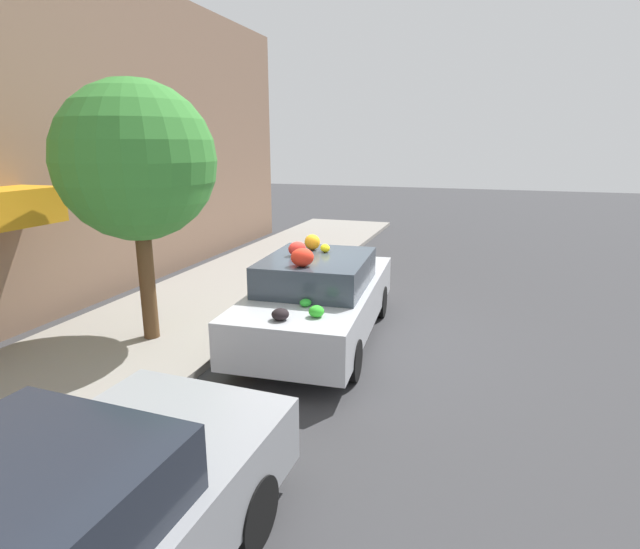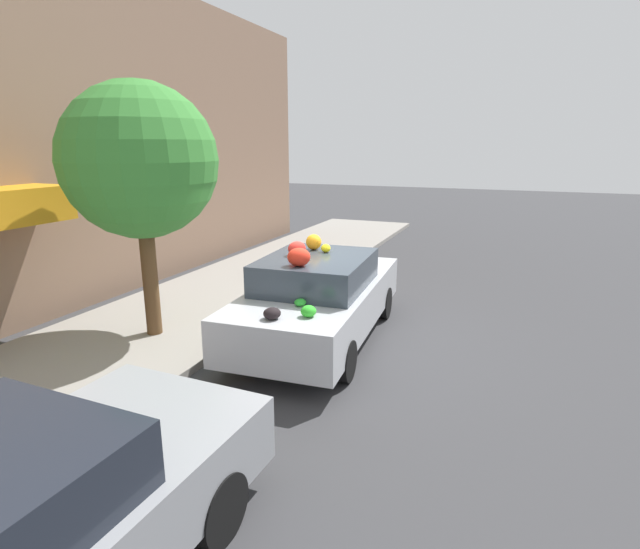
% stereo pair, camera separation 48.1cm
% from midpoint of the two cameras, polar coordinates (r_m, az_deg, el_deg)
% --- Properties ---
extents(ground_plane, '(60.00, 60.00, 0.00)m').
position_cam_midpoint_polar(ground_plane, '(8.27, 1.41, -7.28)').
color(ground_plane, '#38383A').
extents(sidewalk_curb, '(24.00, 3.20, 0.12)m').
position_cam_midpoint_polar(sidewalk_curb, '(9.49, -14.07, -4.44)').
color(sidewalk_curb, gray).
rests_on(sidewalk_curb, ground).
extents(building_facade, '(18.00, 1.20, 6.47)m').
position_cam_midpoint_polar(building_facade, '(10.37, -25.98, 13.73)').
color(building_facade, '#846651').
rests_on(building_facade, ground).
extents(street_tree, '(2.33, 2.33, 3.90)m').
position_cam_midpoint_polar(street_tree, '(8.00, -18.27, 12.13)').
color(street_tree, brown).
rests_on(street_tree, sidewalk_curb).
extents(fire_hydrant, '(0.20, 0.20, 0.70)m').
position_cam_midpoint_polar(fire_hydrant, '(10.92, -1.38, 0.73)').
color(fire_hydrant, red).
rests_on(fire_hydrant, sidewalk_curb).
extents(art_car, '(4.38, 2.02, 1.68)m').
position_cam_midpoint_polar(art_car, '(7.99, 1.63, -2.49)').
color(art_car, '#B7BABF').
rests_on(art_car, ground).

